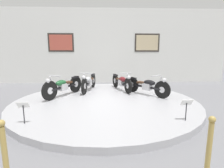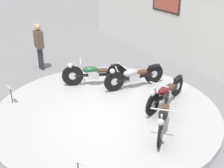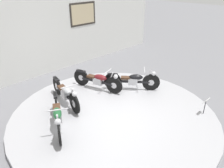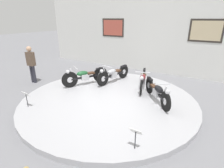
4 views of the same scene
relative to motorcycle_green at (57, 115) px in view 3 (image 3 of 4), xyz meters
name	(u,v)px [view 3 (image 3 of 4)]	position (x,y,z in m)	size (l,w,h in m)	color
ground_plane	(114,117)	(1.52, -0.56, -0.55)	(60.00, 60.00, 0.00)	slate
display_platform	(114,115)	(1.52, -0.56, -0.47)	(5.98, 5.98, 0.16)	#ADADB2
back_wall	(32,26)	(1.52, 3.85, 1.50)	(14.00, 0.22, 4.11)	silver
motorcycle_green	(57,115)	(0.00, 0.00, 0.00)	(1.03, 1.77, 0.80)	black
motorcycle_silver	(66,93)	(0.85, 0.88, -0.01)	(0.56, 1.95, 0.79)	black
motorcycle_maroon	(98,80)	(2.21, 0.88, -0.02)	(0.70, 1.89, 0.78)	black
motorcycle_black	(133,80)	(3.06, 0.00, -0.02)	(1.30, 1.53, 0.78)	black
info_placard_front_centre	(206,103)	(3.37, -2.46, -0.02)	(0.26, 0.11, 0.51)	#333338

